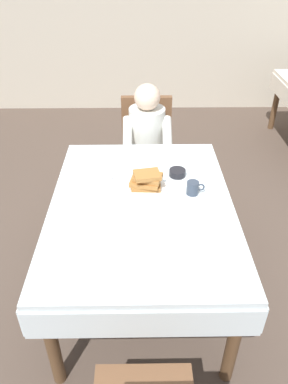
# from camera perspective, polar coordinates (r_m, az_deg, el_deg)

# --- Properties ---
(ground_plane) EXTENTS (14.00, 14.00, 0.00)m
(ground_plane) POSITION_cam_1_polar(r_m,az_deg,el_deg) (2.72, -0.32, -14.27)
(ground_plane) COLOR brown
(dining_table_main) EXTENTS (1.12, 1.52, 0.74)m
(dining_table_main) POSITION_cam_1_polar(r_m,az_deg,el_deg) (2.27, -0.38, -3.47)
(dining_table_main) COLOR silver
(dining_table_main) RESTS_ON ground
(chair_diner) EXTENTS (0.44, 0.45, 0.93)m
(chair_diner) POSITION_cam_1_polar(r_m,az_deg,el_deg) (3.32, 0.41, 7.53)
(chair_diner) COLOR brown
(chair_diner) RESTS_ON ground
(diner_person) EXTENTS (0.40, 0.43, 1.12)m
(diner_person) POSITION_cam_1_polar(r_m,az_deg,el_deg) (3.12, 0.48, 8.47)
(diner_person) COLOR silver
(diner_person) RESTS_ON ground
(plate_breakfast) EXTENTS (0.28, 0.28, 0.02)m
(plate_breakfast) POSITION_cam_1_polar(r_m,az_deg,el_deg) (2.32, 0.35, 0.48)
(plate_breakfast) COLOR white
(plate_breakfast) RESTS_ON dining_table_main
(breakfast_stack) EXTENTS (0.22, 0.18, 0.11)m
(breakfast_stack) POSITION_cam_1_polar(r_m,az_deg,el_deg) (2.29, 0.38, 1.87)
(breakfast_stack) COLOR #A36B33
(breakfast_stack) RESTS_ON plate_breakfast
(cup_coffee) EXTENTS (0.11, 0.08, 0.08)m
(cup_coffee) POSITION_cam_1_polar(r_m,az_deg,el_deg) (2.28, 7.64, 0.64)
(cup_coffee) COLOR #333D4C
(cup_coffee) RESTS_ON dining_table_main
(bowl_butter) EXTENTS (0.11, 0.11, 0.04)m
(bowl_butter) POSITION_cam_1_polar(r_m,az_deg,el_deg) (2.46, 5.21, 3.00)
(bowl_butter) COLOR black
(bowl_butter) RESTS_ON dining_table_main
(syrup_pitcher) EXTENTS (0.08, 0.08, 0.07)m
(syrup_pitcher) POSITION_cam_1_polar(r_m,az_deg,el_deg) (2.39, -5.55, 2.34)
(syrup_pitcher) COLOR silver
(syrup_pitcher) RESTS_ON dining_table_main
(fork_left_of_plate) EXTENTS (0.03, 0.18, 0.00)m
(fork_left_of_plate) POSITION_cam_1_polar(r_m,az_deg,el_deg) (2.31, -4.37, 0.05)
(fork_left_of_plate) COLOR silver
(fork_left_of_plate) RESTS_ON dining_table_main
(knife_right_of_plate) EXTENTS (0.02, 0.20, 0.00)m
(knife_right_of_plate) POSITION_cam_1_polar(r_m,az_deg,el_deg) (2.31, 5.07, 0.12)
(knife_right_of_plate) COLOR silver
(knife_right_of_plate) RESTS_ON dining_table_main
(spoon_near_edge) EXTENTS (0.15, 0.02, 0.00)m
(spoon_near_edge) POSITION_cam_1_polar(r_m,az_deg,el_deg) (2.07, 0.32, -4.47)
(spoon_near_edge) COLOR silver
(spoon_near_edge) RESTS_ON dining_table_main
(napkin_folded) EXTENTS (0.17, 0.12, 0.01)m
(napkin_folded) POSITION_cam_1_polar(r_m,az_deg,el_deg) (2.21, -8.35, -2.02)
(napkin_folded) COLOR white
(napkin_folded) RESTS_ON dining_table_main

